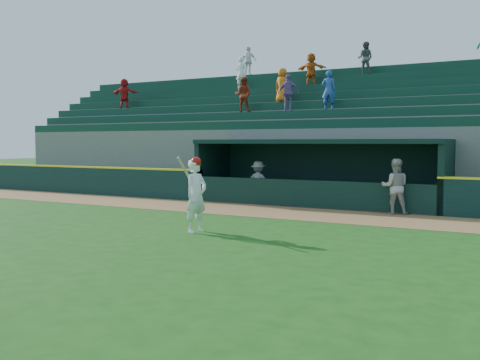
{
  "coord_description": "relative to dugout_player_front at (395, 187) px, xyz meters",
  "views": [
    {
      "loc": [
        7.11,
        -11.4,
        2.34
      ],
      "look_at": [
        0.0,
        1.6,
        1.3
      ],
      "focal_mm": 40.0,
      "sensor_mm": 36.0,
      "label": 1
    }
  ],
  "objects": [
    {
      "name": "ground",
      "position": [
        -3.23,
        -6.24,
        -0.91
      ],
      "size": [
        120.0,
        120.0,
        0.0
      ],
      "primitive_type": "plane",
      "color": "#1B4C13",
      "rests_on": "ground"
    },
    {
      "name": "warning_track",
      "position": [
        -3.23,
        -1.34,
        -0.9
      ],
      "size": [
        40.0,
        3.0,
        0.01
      ],
      "primitive_type": "cube",
      "color": "olive",
      "rests_on": "ground"
    },
    {
      "name": "field_wall_left",
      "position": [
        -15.48,
        0.31,
        -0.31
      ],
      "size": [
        15.5,
        0.3,
        1.2
      ],
      "primitive_type": "cube",
      "color": "black",
      "rests_on": "ground"
    },
    {
      "name": "wall_stripe_left",
      "position": [
        -15.48,
        0.31,
        0.32
      ],
      "size": [
        15.5,
        0.32,
        0.06
      ],
      "primitive_type": "cube",
      "color": "yellow",
      "rests_on": "field_wall_left"
    },
    {
      "name": "dugout_player_front",
      "position": [
        0.0,
        0.0,
        0.0
      ],
      "size": [
        1.03,
        0.89,
        1.82
      ],
      "primitive_type": "imported",
      "rotation": [
        0.0,
        0.0,
        3.4
      ],
      "color": "#A9A9A3",
      "rests_on": "ground"
    },
    {
      "name": "dugout_player_inside",
      "position": [
        -5.49,
        1.0,
        -0.1
      ],
      "size": [
        1.13,
        0.77,
        1.62
      ],
      "primitive_type": "imported",
      "rotation": [
        0.0,
        0.0,
        3.31
      ],
      "color": "#9E9E99",
      "rests_on": "ground"
    },
    {
      "name": "dugout",
      "position": [
        -3.23,
        1.77,
        0.45
      ],
      "size": [
        9.4,
        2.8,
        2.46
      ],
      "color": "slate",
      "rests_on": "ground"
    },
    {
      "name": "stands",
      "position": [
        -3.24,
        6.33,
        1.49
      ],
      "size": [
        34.5,
        6.25,
        7.53
      ],
      "color": "slate",
      "rests_on": "ground"
    },
    {
      "name": "batter_at_plate",
      "position": [
        -3.77,
        -6.03,
        0.08
      ],
      "size": [
        0.59,
        0.85,
        1.99
      ],
      "color": "white",
      "rests_on": "ground"
    }
  ]
}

